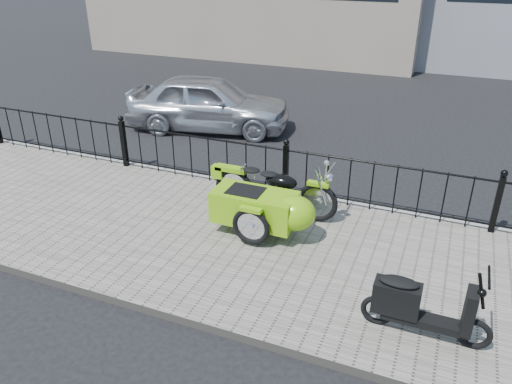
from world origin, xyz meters
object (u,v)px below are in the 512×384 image
at_px(scooter, 417,306).
at_px(motorcycle_sidecar, 269,205).
at_px(spare_tire, 250,216).
at_px(sedan_car, 209,103).

bearing_deg(scooter, motorcycle_sidecar, 147.62).
xyz_separation_m(scooter, spare_tire, (-2.66, 1.32, -0.06)).
relative_size(scooter, sedan_car, 0.37).
bearing_deg(scooter, sedan_car, 134.09).
relative_size(scooter, spare_tire, 2.25).
distance_m(scooter, spare_tire, 2.97).
height_order(scooter, spare_tire, scooter).
height_order(motorcycle_sidecar, spare_tire, motorcycle_sidecar).
bearing_deg(spare_tire, scooter, -26.43).
xyz_separation_m(scooter, sedan_car, (-5.74, 5.92, 0.18)).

